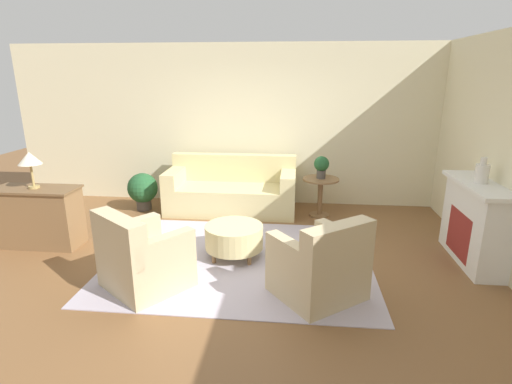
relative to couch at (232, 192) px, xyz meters
name	(u,v)px	position (x,y,z in m)	size (l,w,h in m)	color
ground_plane	(240,260)	(0.41, -1.91, -0.34)	(16.00, 16.00, 0.00)	brown
wall_back	(259,126)	(0.41, 0.62, 1.06)	(8.93, 0.12, 2.80)	beige
rug	(240,260)	(0.41, -1.91, -0.33)	(3.28, 2.59, 0.01)	#BCB2C1
couch	(232,192)	(0.00, 0.00, 0.00)	(2.17, 0.91, 0.93)	beige
armchair_left	(142,259)	(-0.56, -2.69, 0.01)	(1.11, 1.11, 0.89)	#C6B289
armchair_right	(321,267)	(1.38, -2.69, 0.01)	(1.11, 1.11, 0.89)	#C6B289
ottoman_table	(234,237)	(0.32, -1.81, -0.06)	(0.74, 0.74, 0.42)	beige
side_table	(320,190)	(1.50, -0.12, 0.11)	(0.60, 0.60, 0.65)	olive
fireplace	(475,221)	(3.31, -1.63, 0.20)	(0.44, 1.32, 1.03)	white
dresser	(39,216)	(-2.38, -1.71, 0.09)	(1.13, 0.49, 0.82)	olive
vase_mantel_near	(482,173)	(3.30, -1.63, 0.81)	(0.16, 0.16, 0.31)	silver
potted_plant_on_side_table	(321,166)	(1.50, -0.12, 0.52)	(0.25, 0.25, 0.37)	#4C4742
potted_plant_floor	(143,189)	(-1.54, -0.11, 0.03)	(0.51, 0.51, 0.65)	#4C4742
table_lamp	(30,160)	(-2.38, -1.71, 0.87)	(0.30, 0.30, 0.49)	tan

